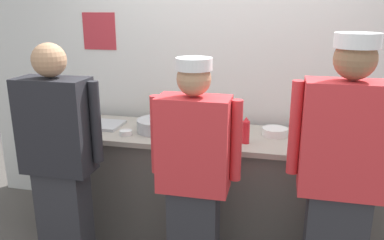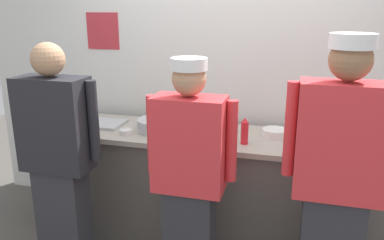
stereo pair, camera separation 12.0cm
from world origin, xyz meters
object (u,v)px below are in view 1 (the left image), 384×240
object	(u,v)px
chefs_knife	(68,125)
chef_center	(194,176)
chef_near_left	(59,160)
mixing_bowl_steel	(158,125)
sheet_tray	(94,124)
ramekin_red_sauce	(357,146)
chef_far_right	(341,176)
ramekin_green_sauce	(126,133)
plate_stack_front	(219,130)
squeeze_bottle_primary	(193,128)
deli_cup	(321,139)
squeeze_bottle_secondary	(246,131)
plate_stack_rear	(275,132)
squeeze_bottle_spare	(154,113)

from	to	relation	value
chefs_knife	chef_center	bearing A→B (deg)	-26.54
chef_near_left	mixing_bowl_steel	size ratio (longest dim) A/B	5.01
sheet_tray	ramekin_red_sauce	world-z (taller)	ramekin_red_sauce
chef_far_right	ramekin_green_sauce	xyz separation A→B (m)	(-1.54, 0.49, -0.00)
plate_stack_front	squeeze_bottle_primary	world-z (taller)	squeeze_bottle_primary
squeeze_bottle_primary	ramekin_red_sauce	size ratio (longest dim) A/B	2.44
mixing_bowl_steel	squeeze_bottle_primary	distance (m)	0.36
chef_far_right	deli_cup	size ratio (longest dim) A/B	19.54
chefs_knife	plate_stack_front	bearing A→B (deg)	3.90
plate_stack_front	chefs_knife	distance (m)	1.29
squeeze_bottle_secondary	chef_far_right	bearing A→B (deg)	-40.49
chef_far_right	chef_center	bearing A→B (deg)	180.00
plate_stack_front	plate_stack_rear	bearing A→B (deg)	5.63
squeeze_bottle_spare	ramekin_green_sauce	world-z (taller)	squeeze_bottle_spare
deli_cup	squeeze_bottle_primary	bearing A→B (deg)	-173.02
chef_near_left	mixing_bowl_steel	bearing A→B (deg)	53.68
plate_stack_front	plate_stack_rear	world-z (taller)	same
squeeze_bottle_secondary	deli_cup	bearing A→B (deg)	9.33
ramekin_green_sauce	chefs_knife	distance (m)	0.59
squeeze_bottle_primary	sheet_tray	bearing A→B (deg)	168.87
mixing_bowl_steel	chef_near_left	bearing A→B (deg)	-126.32
chef_far_right	ramekin_red_sauce	bearing A→B (deg)	73.25
ramekin_green_sauce	squeeze_bottle_secondary	bearing A→B (deg)	1.67
sheet_tray	deli_cup	distance (m)	1.84
sheet_tray	ramekin_red_sauce	xyz separation A→B (m)	(2.08, -0.08, 0.01)
plate_stack_front	ramekin_red_sauce	size ratio (longest dim) A/B	2.84
deli_cup	squeeze_bottle_secondary	bearing A→B (deg)	-170.67
mixing_bowl_steel	squeeze_bottle_spare	xyz separation A→B (m)	(-0.11, 0.23, 0.04)
plate_stack_front	sheet_tray	xyz separation A→B (m)	(-1.07, -0.04, -0.02)
plate_stack_front	chefs_knife	xyz separation A→B (m)	(-1.28, -0.09, -0.02)
mixing_bowl_steel	ramekin_green_sauce	distance (m)	0.26
squeeze_bottle_primary	ramekin_red_sauce	world-z (taller)	squeeze_bottle_primary
plate_stack_front	squeeze_bottle_secondary	world-z (taller)	squeeze_bottle_secondary
plate_stack_rear	ramekin_green_sauce	world-z (taller)	plate_stack_rear
chef_near_left	plate_stack_front	bearing A→B (deg)	36.58
squeeze_bottle_spare	chef_far_right	bearing A→B (deg)	-31.31
sheet_tray	ramekin_green_sauce	bearing A→B (deg)	-26.27
chef_near_left	squeeze_bottle_spare	world-z (taller)	chef_near_left
squeeze_bottle_spare	deli_cup	distance (m)	1.39
plate_stack_front	squeeze_bottle_primary	bearing A→B (deg)	-127.81
squeeze_bottle_primary	deli_cup	size ratio (longest dim) A/B	2.18
squeeze_bottle_spare	chefs_knife	xyz separation A→B (m)	(-0.68, -0.25, -0.08)
squeeze_bottle_primary	chef_center	bearing A→B (deg)	-76.37
chef_center	plate_stack_rear	world-z (taller)	chef_center
sheet_tray	chefs_knife	bearing A→B (deg)	-166.07
chef_center	squeeze_bottle_primary	size ratio (longest dim) A/B	8.18
deli_cup	chefs_knife	distance (m)	2.05
chef_center	squeeze_bottle_secondary	bearing A→B (deg)	62.07
chef_center	plate_stack_rear	distance (m)	0.89
ramekin_red_sauce	chefs_knife	size ratio (longest dim) A/B	0.29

